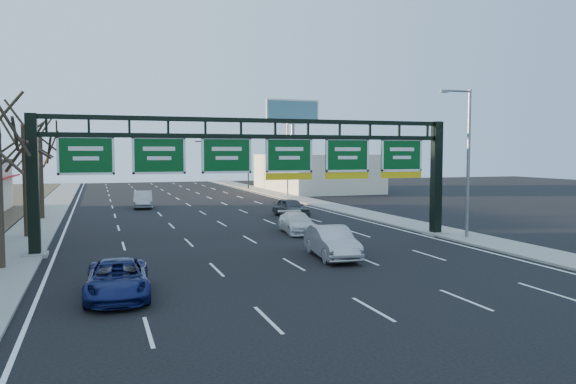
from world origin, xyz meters
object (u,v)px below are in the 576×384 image
object	(u,v)px
car_blue_suv	(118,279)
car_white_wagon	(297,223)
car_silver_sedan	(332,242)
sign_gantry	(261,164)

from	to	relation	value
car_blue_suv	car_white_wagon	world-z (taller)	car_blue_suv
car_blue_suv	car_white_wagon	bearing A→B (deg)	51.39
car_silver_sedan	sign_gantry	bearing A→B (deg)	118.60
car_blue_suv	car_white_wagon	size ratio (longest dim) A/B	1.05
sign_gantry	car_silver_sedan	world-z (taller)	sign_gantry
sign_gantry	car_silver_sedan	size ratio (longest dim) A/B	5.14
sign_gantry	car_white_wagon	xyz separation A→B (m)	(3.50, 3.70, -3.96)
car_silver_sedan	car_white_wagon	xyz separation A→B (m)	(1.32, 8.78, -0.12)
sign_gantry	car_blue_suv	size ratio (longest dim) A/B	5.12
car_blue_suv	car_silver_sedan	distance (m)	11.32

